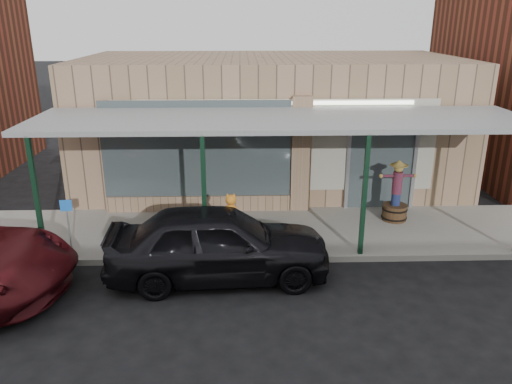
{
  "coord_description": "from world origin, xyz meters",
  "views": [
    {
      "loc": [
        -0.96,
        -8.34,
        5.38
      ],
      "look_at": [
        -0.63,
        2.6,
        1.55
      ],
      "focal_mm": 35.0,
      "sensor_mm": 36.0,
      "label": 1
    }
  ],
  "objects_px": {
    "barrel_pumpkin": "(183,234)",
    "parked_sedan": "(218,243)",
    "barrel_scarecrow": "(396,200)",
    "handicap_sign": "(68,219)"
  },
  "relations": [
    {
      "from": "barrel_pumpkin",
      "to": "parked_sedan",
      "type": "relative_size",
      "value": 0.16
    },
    {
      "from": "barrel_scarecrow",
      "to": "handicap_sign",
      "type": "bearing_deg",
      "value": -150.76
    },
    {
      "from": "barrel_scarecrow",
      "to": "handicap_sign",
      "type": "distance_m",
      "value": 8.38
    },
    {
      "from": "barrel_pumpkin",
      "to": "handicap_sign",
      "type": "xyz_separation_m",
      "value": [
        -2.6,
        -0.36,
        0.58
      ]
    },
    {
      "from": "barrel_scarecrow",
      "to": "barrel_pumpkin",
      "type": "bearing_deg",
      "value": -148.96
    },
    {
      "from": "barrel_scarecrow",
      "to": "parked_sedan",
      "type": "xyz_separation_m",
      "value": [
        -4.67,
        -2.78,
        0.09
      ]
    },
    {
      "from": "barrel_pumpkin",
      "to": "parked_sedan",
      "type": "distance_m",
      "value": 1.74
    },
    {
      "from": "barrel_pumpkin",
      "to": "barrel_scarecrow",
      "type": "bearing_deg",
      "value": 13.64
    },
    {
      "from": "handicap_sign",
      "to": "parked_sedan",
      "type": "relative_size",
      "value": 0.27
    },
    {
      "from": "barrel_scarecrow",
      "to": "barrel_pumpkin",
      "type": "height_order",
      "value": "barrel_scarecrow"
    }
  ]
}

